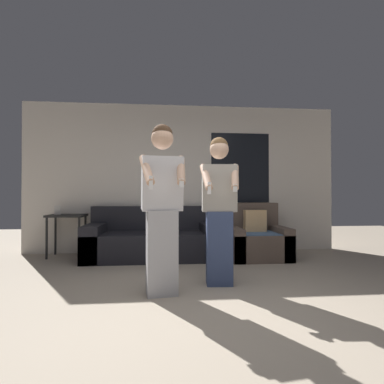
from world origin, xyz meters
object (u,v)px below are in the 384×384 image
object	(u,v)px
person_left	(162,207)
person_right	(219,208)
side_table	(67,221)
couch	(154,240)
armchair	(255,239)

from	to	relation	value
person_left	person_right	xyz separation A→B (m)	(0.66, 0.30, -0.03)
side_table	person_left	xyz separation A→B (m)	(1.62, -2.11, 0.31)
couch	person_left	xyz separation A→B (m)	(0.15, -1.89, 0.63)
armchair	person_left	bearing A→B (deg)	-131.37
armchair	side_table	bearing A→B (deg)	173.50
armchair	side_table	distance (m)	3.19
side_table	person_left	bearing A→B (deg)	-52.48
couch	person_left	world-z (taller)	person_left
couch	person_right	distance (m)	1.88
armchair	person_left	world-z (taller)	person_left
person_right	side_table	bearing A→B (deg)	141.60
person_right	couch	bearing A→B (deg)	117.09
couch	armchair	distance (m)	1.70
side_table	person_right	bearing A→B (deg)	-38.40
couch	person_right	xyz separation A→B (m)	(0.81, -1.59, 0.59)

